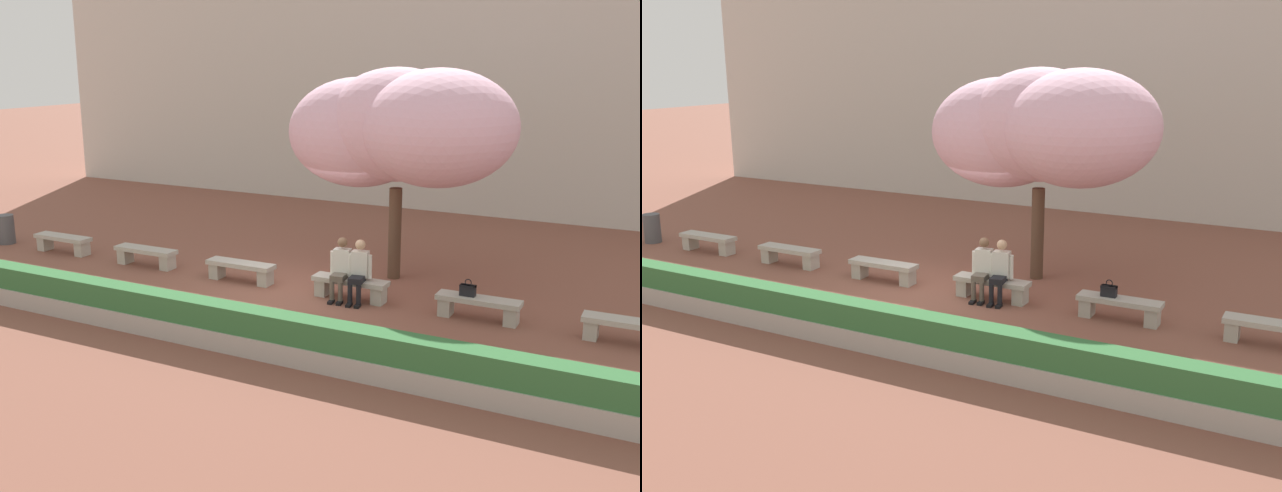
# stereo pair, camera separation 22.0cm
# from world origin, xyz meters

# --- Properties ---
(ground_plane) EXTENTS (100.00, 100.00, 0.00)m
(ground_plane) POSITION_xyz_m (0.00, 0.00, 0.00)
(ground_plane) COLOR brown
(building_facade) EXTENTS (30.30, 4.00, 9.85)m
(building_facade) POSITION_xyz_m (0.00, 11.35, 4.92)
(building_facade) COLOR beige
(building_facade) RESTS_ON ground
(stone_bench_west_end) EXTENTS (1.62, 0.44, 0.45)m
(stone_bench_west_end) POSITION_xyz_m (-6.77, 0.00, 0.30)
(stone_bench_west_end) COLOR #ADA89E
(stone_bench_west_end) RESTS_ON ground
(stone_bench_near_west) EXTENTS (1.62, 0.44, 0.45)m
(stone_bench_near_west) POSITION_xyz_m (-4.06, 0.00, 0.30)
(stone_bench_near_west) COLOR #ADA89E
(stone_bench_near_west) RESTS_ON ground
(stone_bench_center) EXTENTS (1.62, 0.44, 0.45)m
(stone_bench_center) POSITION_xyz_m (-1.35, 0.00, 0.30)
(stone_bench_center) COLOR #ADA89E
(stone_bench_center) RESTS_ON ground
(stone_bench_near_east) EXTENTS (1.62, 0.44, 0.45)m
(stone_bench_near_east) POSITION_xyz_m (1.35, 0.00, 0.30)
(stone_bench_near_east) COLOR #ADA89E
(stone_bench_near_east) RESTS_ON ground
(stone_bench_east_end) EXTENTS (1.62, 0.44, 0.45)m
(stone_bench_east_end) POSITION_xyz_m (4.06, 0.00, 0.30)
(stone_bench_east_end) COLOR #ADA89E
(stone_bench_east_end) RESTS_ON ground
(stone_bench_far_east) EXTENTS (1.62, 0.44, 0.45)m
(stone_bench_far_east) POSITION_xyz_m (6.77, 0.00, 0.30)
(stone_bench_far_east) COLOR #ADA89E
(stone_bench_far_east) RESTS_ON ground
(person_seated_left) EXTENTS (0.51, 0.72, 1.29)m
(person_seated_left) POSITION_xyz_m (1.16, -0.05, 0.70)
(person_seated_left) COLOR black
(person_seated_left) RESTS_ON ground
(person_seated_right) EXTENTS (0.51, 0.72, 1.29)m
(person_seated_right) POSITION_xyz_m (1.57, -0.05, 0.70)
(person_seated_right) COLOR black
(person_seated_right) RESTS_ON ground
(handbag) EXTENTS (0.30, 0.15, 0.34)m
(handbag) POSITION_xyz_m (3.84, -0.00, 0.58)
(handbag) COLOR black
(handbag) RESTS_ON stone_bench_east_end
(cherry_tree_main) EXTENTS (5.27, 3.63, 4.69)m
(cherry_tree_main) POSITION_xyz_m (1.67, 1.84, 3.38)
(cherry_tree_main) COLOR #513828
(cherry_tree_main) RESTS_ON ground
(planter_hedge_foreground) EXTENTS (17.53, 0.50, 0.80)m
(planter_hedge_foreground) POSITION_xyz_m (0.00, -3.39, 0.39)
(planter_hedge_foreground) COLOR #ADA89E
(planter_hedge_foreground) RESTS_ON ground
(trash_bin) EXTENTS (0.44, 0.44, 0.78)m
(trash_bin) POSITION_xyz_m (-8.85, 0.01, 0.39)
(trash_bin) COLOR #4C4C51
(trash_bin) RESTS_ON ground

